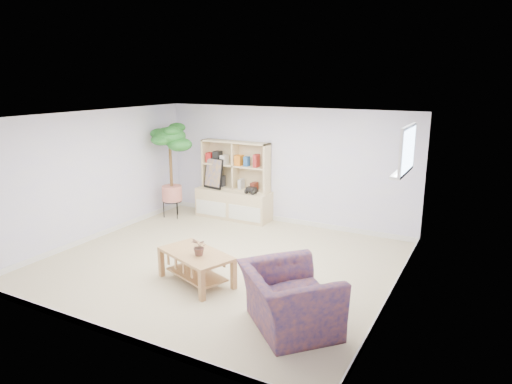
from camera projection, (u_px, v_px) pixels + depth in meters
The scene contains 14 objects.
floor at pixel (221, 263), 7.54m from camera, with size 5.50×5.00×0.01m, color #C7B78A.
ceiling at pixel (218, 116), 6.96m from camera, with size 5.50×5.00×0.01m, color white.
walls at pixel (220, 192), 7.25m from camera, with size 5.51×5.01×2.40m.
baseboard at pixel (221, 260), 7.53m from camera, with size 5.50×5.00×0.10m, color white, non-canonical shape.
window at pixel (408, 150), 6.32m from camera, with size 0.10×0.98×0.68m, color #C8E4FC, non-canonical shape.
window_sill at pixel (402, 172), 6.43m from camera, with size 0.14×1.00×0.04m, color white.
storage_unit at pixel (233, 181), 9.75m from camera, with size 1.67×0.56×1.67m, color tan, non-canonical shape.
poster at pixel (214, 174), 9.87m from camera, with size 0.48×0.11×0.66m, color gold, non-canonical shape.
toy_truck at pixel (251, 190), 9.48m from camera, with size 0.29×0.20×0.15m, color black, non-canonical shape.
coffee_table at pixel (196, 267), 6.77m from camera, with size 1.15×0.63×0.47m, color #9E6C43, non-canonical shape.
table_plant at pixel (199, 247), 6.57m from camera, with size 0.24×0.21×0.27m, color #195B1B.
floor_tree at pixel (171, 171), 9.76m from camera, with size 0.75×0.75×2.05m, color #14641C, non-canonical shape.
armchair at pixel (289, 295), 5.49m from camera, with size 1.16×1.01×0.86m, color navy.
sill_plant at pixel (406, 160), 6.58m from camera, with size 0.13×0.11×0.24m, color #14641C.
Camera 1 is at (3.82, -5.93, 2.98)m, focal length 32.00 mm.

